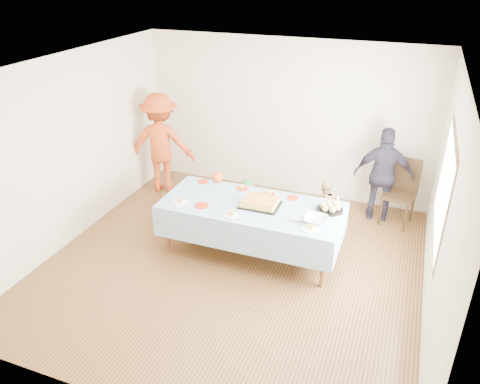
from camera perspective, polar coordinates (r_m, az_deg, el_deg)
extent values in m
plane|color=#452D13|center=(6.61, -0.84, -8.70)|extent=(5.00, 5.00, 0.00)
cube|color=beige|center=(8.15, 5.65, 8.88)|extent=(5.00, 0.04, 2.70)
cube|color=beige|center=(4.05, -14.37, -12.06)|extent=(5.00, 0.04, 2.70)
cube|color=beige|center=(7.17, -19.89, 4.85)|extent=(0.04, 5.00, 2.70)
cube|color=beige|center=(5.61, 23.59, -1.99)|extent=(0.04, 5.00, 2.70)
cube|color=white|center=(5.50, -1.03, 14.85)|extent=(5.00, 5.00, 0.04)
cube|color=#472B16|center=(5.72, 23.54, 0.28)|extent=(0.03, 1.75, 1.35)
cylinder|color=brown|center=(6.73, -8.89, -4.63)|extent=(0.06, 0.06, 0.73)
cylinder|color=brown|center=(6.08, 10.12, -8.53)|extent=(0.06, 0.06, 0.73)
cylinder|color=brown|center=(7.37, -5.75, -1.47)|extent=(0.06, 0.06, 0.73)
cylinder|color=brown|center=(6.78, 11.57, -4.64)|extent=(0.06, 0.06, 0.73)
cube|color=brown|center=(6.46, 1.41, -1.79)|extent=(2.40, 1.00, 0.04)
cube|color=silver|center=(6.44, 1.42, -1.60)|extent=(2.50, 1.10, 0.01)
cube|color=black|center=(6.42, 2.47, -1.59)|extent=(0.54, 0.42, 0.02)
cube|color=#E9C558|center=(6.40, 2.47, -1.26)|extent=(0.46, 0.34, 0.07)
cube|color=#B37229|center=(6.39, 2.48, -0.94)|extent=(0.46, 0.34, 0.01)
cylinder|color=black|center=(6.41, 10.88, -2.14)|extent=(0.36, 0.36, 0.02)
sphere|color=tan|center=(6.37, 11.76, -1.85)|extent=(0.09, 0.09, 0.09)
sphere|color=tan|center=(6.45, 11.48, -1.45)|extent=(0.09, 0.09, 0.09)
sphere|color=tan|center=(6.46, 10.64, -1.31)|extent=(0.09, 0.09, 0.09)
sphere|color=tan|center=(6.40, 10.08, -1.57)|extent=(0.09, 0.09, 0.09)
sphere|color=tan|center=(6.32, 10.35, -1.97)|extent=(0.09, 0.09, 0.09)
sphere|color=tan|center=(6.31, 11.20, -2.12)|extent=(0.09, 0.09, 0.09)
sphere|color=tan|center=(6.38, 10.92, -1.71)|extent=(0.09, 0.09, 0.09)
imported|color=silver|center=(6.08, 9.23, -3.36)|extent=(0.31, 0.31, 0.08)
cone|color=white|center=(6.55, 11.80, -0.90)|extent=(0.09, 0.09, 0.16)
cylinder|color=red|center=(7.11, -4.54, 1.28)|extent=(0.17, 0.17, 0.01)
cylinder|color=red|center=(6.88, 0.25, 0.45)|extent=(0.18, 0.18, 0.01)
cylinder|color=red|center=(6.71, 3.47, -0.30)|extent=(0.18, 0.18, 0.01)
cylinder|color=red|center=(6.65, 6.45, -0.71)|extent=(0.16, 0.16, 0.01)
cylinder|color=red|center=(6.43, -4.70, -1.67)|extent=(0.20, 0.20, 0.01)
cylinder|color=white|center=(6.55, -7.39, -1.23)|extent=(0.23, 0.23, 0.01)
cylinder|color=white|center=(6.17, -1.09, -2.84)|extent=(0.20, 0.20, 0.01)
cylinder|color=white|center=(5.94, 8.56, -4.44)|extent=(0.23, 0.23, 0.01)
cylinder|color=black|center=(7.72, 16.77, -2.30)|extent=(0.04, 0.04, 0.47)
cylinder|color=black|center=(7.65, 19.55, -3.04)|extent=(0.04, 0.04, 0.47)
cylinder|color=black|center=(8.06, 17.60, -1.15)|extent=(0.04, 0.04, 0.47)
cylinder|color=black|center=(7.99, 20.27, -1.84)|extent=(0.04, 0.04, 0.47)
cube|color=black|center=(7.73, 18.82, -0.40)|extent=(0.54, 0.54, 0.05)
cube|color=black|center=(7.80, 19.54, 2.11)|extent=(0.46, 0.14, 0.54)
imported|color=#D3501A|center=(7.27, -2.59, -0.89)|extent=(0.40, 0.33, 0.92)
imported|color=#22672C|center=(7.25, 0.88, -1.49)|extent=(0.42, 0.30, 0.80)
imported|color=tan|center=(7.31, 10.17, -1.63)|extent=(0.45, 0.39, 0.82)
imported|color=#B64016|center=(8.39, -9.60, 5.88)|extent=(1.30, 0.96, 1.79)
imported|color=#272431|center=(7.67, 17.09, 1.99)|extent=(0.94, 0.46, 1.55)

